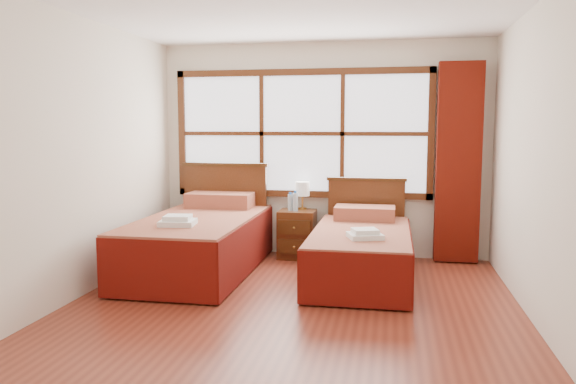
# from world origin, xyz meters

# --- Properties ---
(floor) EXTENTS (4.50, 4.50, 0.00)m
(floor) POSITION_xyz_m (0.00, 0.00, 0.00)
(floor) COLOR maroon
(floor) RESTS_ON ground
(ceiling) EXTENTS (4.50, 4.50, 0.00)m
(ceiling) POSITION_xyz_m (0.00, 0.00, 2.60)
(ceiling) COLOR white
(ceiling) RESTS_ON wall_back
(wall_back) EXTENTS (4.00, 0.00, 4.00)m
(wall_back) POSITION_xyz_m (0.00, 2.25, 1.30)
(wall_back) COLOR silver
(wall_back) RESTS_ON floor
(wall_left) EXTENTS (0.00, 4.50, 4.50)m
(wall_left) POSITION_xyz_m (-2.00, 0.00, 1.30)
(wall_left) COLOR silver
(wall_left) RESTS_ON floor
(wall_right) EXTENTS (0.00, 4.50, 4.50)m
(wall_right) POSITION_xyz_m (2.00, 0.00, 1.30)
(wall_right) COLOR silver
(wall_right) RESTS_ON floor
(window) EXTENTS (3.16, 0.06, 1.56)m
(window) POSITION_xyz_m (-0.25, 2.21, 1.50)
(window) COLOR white
(window) RESTS_ON wall_back
(curtain) EXTENTS (0.50, 0.16, 2.30)m
(curtain) POSITION_xyz_m (1.60, 2.11, 1.17)
(curtain) COLOR #631409
(curtain) RESTS_ON wall_back
(bed_left) EXTENTS (1.16, 2.25, 1.13)m
(bed_left) POSITION_xyz_m (-1.21, 1.20, 0.35)
(bed_left) COLOR #41230D
(bed_left) RESTS_ON floor
(bed_right) EXTENTS (1.01, 2.03, 0.98)m
(bed_right) POSITION_xyz_m (0.55, 1.20, 0.30)
(bed_right) COLOR #41230D
(bed_right) RESTS_ON floor
(nightstand) EXTENTS (0.44, 0.43, 0.58)m
(nightstand) POSITION_xyz_m (-0.27, 1.99, 0.29)
(nightstand) COLOR #4D2610
(nightstand) RESTS_ON floor
(towels_left) EXTENTS (0.38, 0.34, 0.10)m
(towels_left) POSITION_xyz_m (-1.25, 0.63, 0.65)
(towels_left) COLOR white
(towels_left) RESTS_ON bed_left
(towels_right) EXTENTS (0.38, 0.36, 0.09)m
(towels_right) POSITION_xyz_m (0.61, 0.72, 0.56)
(towels_right) COLOR white
(towels_right) RESTS_ON bed_right
(lamp) EXTENTS (0.17, 0.17, 0.34)m
(lamp) POSITION_xyz_m (-0.22, 2.12, 0.82)
(lamp) COLOR #BB893C
(lamp) RESTS_ON nightstand
(bottle_near) EXTENTS (0.06, 0.06, 0.22)m
(bottle_near) POSITION_xyz_m (-0.35, 1.96, 0.68)
(bottle_near) COLOR #AAC9DA
(bottle_near) RESTS_ON nightstand
(bottle_far) EXTENTS (0.07, 0.07, 0.25)m
(bottle_far) POSITION_xyz_m (-0.28, 1.94, 0.69)
(bottle_far) COLOR #AAC9DA
(bottle_far) RESTS_ON nightstand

